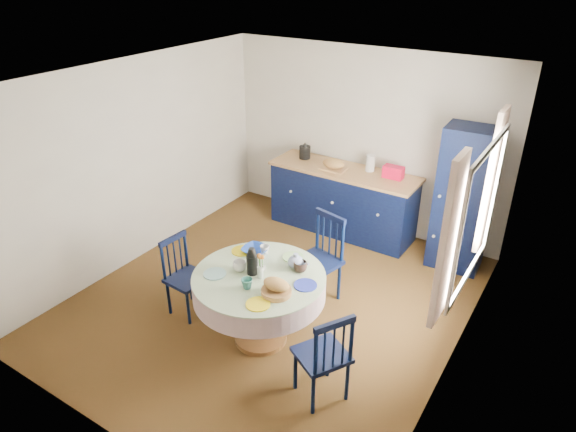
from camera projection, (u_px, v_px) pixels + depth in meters
The scene contains 17 objects.
floor at pixel (273, 299), 5.88m from camera, with size 4.50×4.50×0.00m, color black.
ceiling at pixel (269, 79), 4.74m from camera, with size 4.50×4.50×0.00m, color white.
wall_back at pixel (364, 141), 7.00m from camera, with size 4.00×0.02×2.50m, color beige.
wall_left at pixel (136, 163), 6.26m from camera, with size 0.02×4.50×2.50m, color beige.
wall_right at pixel (466, 255), 4.36m from camera, with size 0.02×4.50×2.50m, color beige.
window at pixel (475, 212), 4.48m from camera, with size 0.10×1.74×1.45m.
kitchen_counter at pixel (343, 199), 7.14m from camera, with size 2.08×0.67×1.16m.
pantry_cabinet at pixel (463, 200), 6.14m from camera, with size 0.65×0.48×1.80m.
dining_table at pixel (260, 286), 4.97m from camera, with size 1.29×1.29×1.06m.
chair_left at pixel (185, 276), 5.51m from camera, with size 0.41×0.42×0.89m.
chair_far at pixel (320, 258), 5.69m from camera, with size 0.54×0.53×1.02m.
chair_right at pixel (324, 355), 4.38m from camera, with size 0.56×0.57×0.94m.
mug_a at pixel (240, 266), 4.97m from camera, with size 0.13×0.13×0.11m, color silver.
mug_b at pixel (247, 284), 4.71m from camera, with size 0.11×0.11×0.10m, color #347A6D.
mug_c at pixel (300, 267), 4.96m from camera, with size 0.14×0.14×0.11m, color black.
mug_d at pixel (265, 250), 5.26m from camera, with size 0.10×0.10×0.09m, color silver.
cobalt_bowl at pixel (255, 250), 5.27m from camera, with size 0.26×0.26×0.06m, color navy.
Camera 1 is at (2.71, -3.95, 3.55)m, focal length 32.00 mm.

